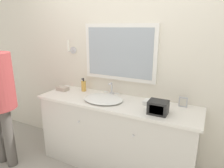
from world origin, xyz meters
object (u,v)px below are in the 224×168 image
object	(u,v)px
soap_bottle	(84,86)
sink_basin	(104,98)
appliance_box	(158,107)
picture_frame	(183,102)

from	to	relation	value
soap_bottle	sink_basin	bearing A→B (deg)	-23.96
appliance_box	sink_basin	bearing A→B (deg)	172.46
sink_basin	soap_bottle	distance (m)	0.44
sink_basin	appliance_box	bearing A→B (deg)	-7.54
soap_bottle	appliance_box	xyz separation A→B (m)	(1.05, -0.26, -0.01)
sink_basin	appliance_box	distance (m)	0.66
soap_bottle	appliance_box	world-z (taller)	soap_bottle
appliance_box	picture_frame	world-z (taller)	appliance_box
picture_frame	appliance_box	bearing A→B (deg)	-124.17
sink_basin	soap_bottle	size ratio (longest dim) A/B	2.67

